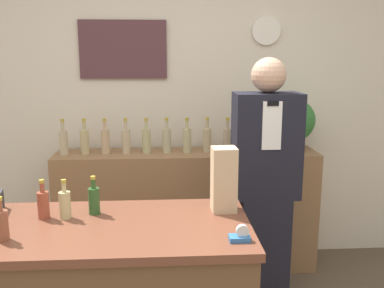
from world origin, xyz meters
The scene contains 21 objects.
back_wall centered at (0.00, 2.00, 1.35)m, with size 5.20×0.09×2.70m.
back_shelf centered at (0.13, 1.75, 0.48)m, with size 2.02×0.38×0.95m.
shopkeeper centered at (0.61, 1.19, 0.84)m, with size 0.42×0.27×1.68m.
potted_plant centered at (0.97, 1.78, 1.17)m, with size 0.33×0.33×0.40m.
paper_bag centered at (0.26, 0.61, 1.07)m, with size 0.13×0.12×0.33m.
tape_dispenser centered at (0.28, 0.24, 0.92)m, with size 0.09×0.06×0.07m.
counter_bottle_2 centered at (-0.74, 0.31, 0.98)m, with size 0.06×0.06×0.20m.
counter_bottle_3 centered at (-0.64, 0.56, 0.98)m, with size 0.06×0.06×0.20m.
counter_bottle_4 centered at (-0.53, 0.55, 0.98)m, with size 0.06×0.06×0.20m.
counter_bottle_5 centered at (-0.40, 0.60, 0.98)m, with size 0.06×0.06×0.20m.
shelf_bottle_0 centered at (-0.80, 1.73, 1.05)m, with size 0.07×0.07×0.27m.
shelf_bottle_1 centered at (-0.65, 1.74, 1.05)m, with size 0.07×0.07×0.27m.
shelf_bottle_2 centered at (-0.49, 1.74, 1.05)m, with size 0.07×0.07×0.27m.
shelf_bottle_3 centered at (-0.34, 1.74, 1.05)m, with size 0.07×0.07×0.27m.
shelf_bottle_4 centered at (-0.18, 1.75, 1.05)m, with size 0.07×0.07×0.27m.
shelf_bottle_5 centered at (-0.03, 1.76, 1.05)m, with size 0.07×0.07×0.27m.
shelf_bottle_6 centered at (0.13, 1.74, 1.05)m, with size 0.07×0.07×0.27m.
shelf_bottle_7 centered at (0.28, 1.75, 1.05)m, with size 0.07×0.07×0.27m.
shelf_bottle_8 centered at (0.44, 1.73, 1.05)m, with size 0.07×0.07×0.27m.
shelf_bottle_9 centered at (0.59, 1.73, 1.05)m, with size 0.07×0.07×0.27m.
shelf_bottle_10 centered at (0.75, 1.76, 1.05)m, with size 0.07×0.07×0.27m.
Camera 1 is at (-0.04, -1.47, 1.69)m, focal length 40.00 mm.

